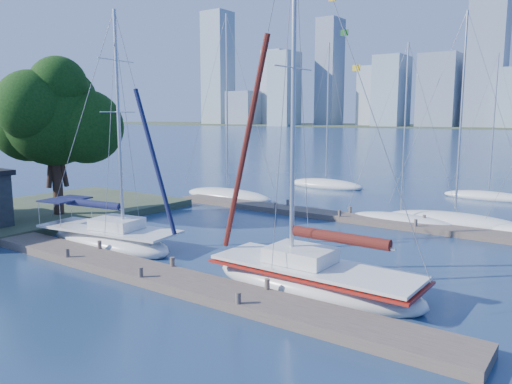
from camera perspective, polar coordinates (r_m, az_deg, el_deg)
The scene contains 12 objects.
ground at distance 21.78m, azimuth -11.20°, elevation -9.89°, with size 700.00×700.00×0.00m, color #172F4B.
near_dock at distance 21.72m, azimuth -11.21°, elevation -9.39°, with size 26.00×2.00×0.40m, color #51443B.
far_dock at distance 33.48m, azimuth 11.66°, elevation -3.03°, with size 30.00×1.80×0.36m, color #51443B.
shore at distance 36.99m, azimuth -26.10°, elevation -2.53°, with size 12.00×22.00×0.50m, color #38472D.
tree at distance 34.65m, azimuth -22.15°, elevation 8.19°, with size 8.26×7.51×10.50m.
sailboat_navy at distance 27.66m, azimuth -16.49°, elevation -4.04°, with size 8.90×4.08×12.64m.
sailboat_maroon at distance 19.94m, azimuth 6.62°, elevation -7.94°, with size 9.11×3.08×15.59m.
bg_boat_0 at distance 41.92m, azimuth -3.24°, elevation -0.35°, with size 8.86×3.68×15.35m.
bg_boat_2 at distance 33.44m, azimuth 16.20°, elevation -3.13°, with size 7.05×4.31×11.64m.
bg_boat_3 at distance 33.92m, azimuth 21.76°, elevation -3.15°, with size 8.77×2.70×13.48m.
bg_boat_6 at distance 48.96m, azimuth 8.01°, elevation 0.87°, with size 8.01×5.38×14.03m.
bg_boat_7 at distance 45.91m, azimuth 25.04°, elevation -0.46°, with size 7.39×4.48×12.17m.
Camera 1 is at (15.15, -14.05, 6.88)m, focal length 35.00 mm.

